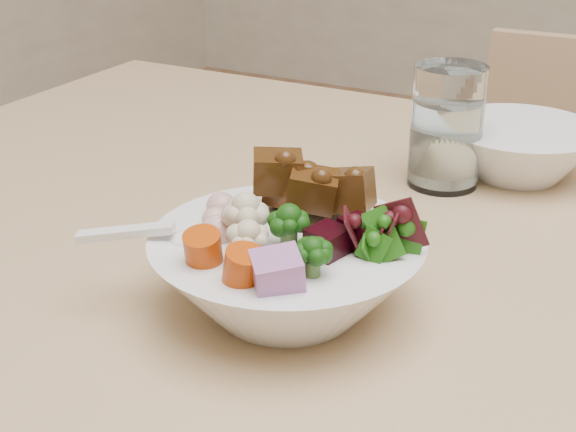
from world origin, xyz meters
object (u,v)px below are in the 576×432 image
Objects in this scene: side_bowl at (519,151)px; food_bowl at (290,268)px; water_glass at (446,132)px; chair_far at (573,282)px.

food_bowl is at bearing -103.89° from side_bowl.
water_glass is at bearing 85.23° from food_bowl.
food_bowl is 0.34m from side_bowl.
water_glass is 0.09m from side_bowl.
chair_far is at bearing 80.63° from food_bowl.
food_bowl reaches higher than chair_far.
water_glass is (0.02, 0.28, 0.02)m from food_bowl.
chair_far is 5.08× the size of side_bowl.
water_glass is (-0.09, -0.43, 0.36)m from chair_far.
food_bowl is at bearing -94.77° from water_glass.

